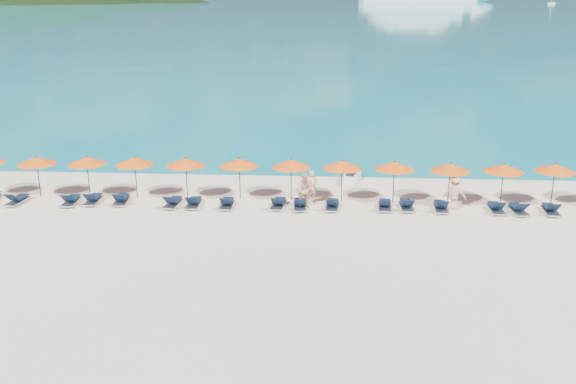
{
  "coord_description": "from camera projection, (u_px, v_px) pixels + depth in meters",
  "views": [
    {
      "loc": [
        1.84,
        -27.07,
        10.7
      ],
      "look_at": [
        0.0,
        3.0,
        1.2
      ],
      "focal_mm": 40.0,
      "sensor_mm": 36.0,
      "label": 1
    }
  ],
  "objects": [
    {
      "name": "jetski",
      "position": [
        351.0,
        177.0,
        37.31
      ],
      "size": [
        1.21,
        2.27,
        0.77
      ],
      "rotation": [
        0.0,
        0.0,
        -0.2
      ],
      "color": "white",
      "rests_on": "ground"
    },
    {
      "name": "lounger_3",
      "position": [
        71.0,
        200.0,
        33.46
      ],
      "size": [
        0.72,
        1.73,
        0.66
      ],
      "rotation": [
        0.0,
        0.0,
        0.06
      ],
      "color": "silver",
      "rests_on": "ground"
    },
    {
      "name": "lounger_13",
      "position": [
        407.0,
        205.0,
        32.68
      ],
      "size": [
        0.66,
        1.72,
        0.66
      ],
      "rotation": [
        0.0,
        0.0,
        0.03
      ],
      "color": "silver",
      "rests_on": "ground"
    },
    {
      "name": "beachgoer_b",
      "position": [
        305.0,
        191.0,
        32.75
      ],
      "size": [
        0.95,
        0.61,
        1.84
      ],
      "primitive_type": "imported",
      "rotation": [
        0.0,
        0.0,
        0.11
      ],
      "color": "tan",
      "rests_on": "ground"
    },
    {
      "name": "lounger_10",
      "position": [
        300.0,
        204.0,
        32.79
      ],
      "size": [
        0.72,
        1.73,
        0.66
      ],
      "rotation": [
        0.0,
        0.0,
        0.06
      ],
      "color": "silver",
      "rests_on": "ground"
    },
    {
      "name": "umbrella_11",
      "position": [
        555.0,
        168.0,
        32.8
      ],
      "size": [
        2.1,
        2.1,
        2.28
      ],
      "color": "black",
      "rests_on": "ground"
    },
    {
      "name": "lounger_11",
      "position": [
        332.0,
        205.0,
        32.76
      ],
      "size": [
        0.76,
        1.74,
        0.66
      ],
      "rotation": [
        0.0,
        0.0,
        -0.08
      ],
      "color": "silver",
      "rests_on": "ground"
    },
    {
      "name": "lounger_6",
      "position": [
        173.0,
        202.0,
        33.14
      ],
      "size": [
        0.76,
        1.75,
        0.66
      ],
      "rotation": [
        0.0,
        0.0,
        -0.09
      ],
      "color": "silver",
      "rests_on": "ground"
    },
    {
      "name": "umbrella_7",
      "position": [
        342.0,
        164.0,
        33.44
      ],
      "size": [
        2.1,
        2.1,
        2.28
      ],
      "color": "black",
      "rests_on": "ground"
    },
    {
      "name": "umbrella_4",
      "position": [
        186.0,
        162.0,
        33.89
      ],
      "size": [
        2.1,
        2.1,
        2.28
      ],
      "color": "black",
      "rests_on": "ground"
    },
    {
      "name": "umbrella_10",
      "position": [
        504.0,
        168.0,
        32.78
      ],
      "size": [
        2.1,
        2.1,
        2.28
      ],
      "color": "black",
      "rests_on": "ground"
    },
    {
      "name": "lounger_2",
      "position": [
        17.0,
        199.0,
        33.56
      ],
      "size": [
        0.76,
        1.74,
        0.66
      ],
      "rotation": [
        0.0,
        0.0,
        -0.08
      ],
      "color": "silver",
      "rests_on": "ground"
    },
    {
      "name": "umbrella_9",
      "position": [
        450.0,
        167.0,
        32.9
      ],
      "size": [
        2.1,
        2.1,
        2.28
      ],
      "color": "black",
      "rests_on": "ground"
    },
    {
      "name": "lounger_4",
      "position": [
        93.0,
        199.0,
        33.63
      ],
      "size": [
        0.71,
        1.73,
        0.66
      ],
      "rotation": [
        0.0,
        0.0,
        0.05
      ],
      "color": "silver",
      "rests_on": "ground"
    },
    {
      "name": "umbrella_3",
      "position": [
        135.0,
        161.0,
        34.06
      ],
      "size": [
        2.1,
        2.1,
        2.28
      ],
      "color": "black",
      "rests_on": "ground"
    },
    {
      "name": "lounger_8",
      "position": [
        227.0,
        203.0,
        32.98
      ],
      "size": [
        0.67,
        1.72,
        0.66
      ],
      "rotation": [
        0.0,
        0.0,
        0.03
      ],
      "color": "silver",
      "rests_on": "ground"
    },
    {
      "name": "umbrella_5",
      "position": [
        239.0,
        163.0,
        33.81
      ],
      "size": [
        2.1,
        2.1,
        2.28
      ],
      "color": "black",
      "rests_on": "ground"
    },
    {
      "name": "headland_small",
      "position": [
        161.0,
        43.0,
        581.47
      ],
      "size": [
        162.0,
        126.0,
        85.5
      ],
      "color": "black",
      "rests_on": "ground"
    },
    {
      "name": "umbrella_8",
      "position": [
        395.0,
        166.0,
        33.22
      ],
      "size": [
        2.1,
        2.1,
        2.28
      ],
      "color": "black",
      "rests_on": "ground"
    },
    {
      "name": "lounger_9",
      "position": [
        278.0,
        203.0,
        32.96
      ],
      "size": [
        0.76,
        1.75,
        0.66
      ],
      "rotation": [
        0.0,
        0.0,
        -0.08
      ],
      "color": "silver",
      "rests_on": "ground"
    },
    {
      "name": "lounger_12",
      "position": [
        385.0,
        205.0,
        32.72
      ],
      "size": [
        0.73,
        1.74,
        0.66
      ],
      "rotation": [
        0.0,
        0.0,
        -0.07
      ],
      "color": "silver",
      "rests_on": "ground"
    },
    {
      "name": "beachgoer_a",
      "position": [
        312.0,
        187.0,
        33.59
      ],
      "size": [
        0.75,
        0.73,
        1.74
      ],
      "primitive_type": "imported",
      "rotation": [
        0.0,
        0.0,
        0.71
      ],
      "color": "tan",
      "rests_on": "ground"
    },
    {
      "name": "lounger_15",
      "position": [
        496.0,
        208.0,
        32.32
      ],
      "size": [
        0.63,
        1.7,
        0.66
      ],
      "rotation": [
        0.0,
        0.0,
        0.0
      ],
      "color": "silver",
      "rests_on": "ground"
    },
    {
      "name": "umbrella_2",
      "position": [
        87.0,
        161.0,
        34.21
      ],
      "size": [
        2.1,
        2.1,
        2.28
      ],
      "color": "black",
      "rests_on": "ground"
    },
    {
      "name": "ground",
      "position": [
        284.0,
        237.0,
        29.1
      ],
      "size": [
        1400.0,
        1400.0,
        0.0
      ],
      "primitive_type": "plane",
      "color": "beige"
    },
    {
      "name": "lounger_7",
      "position": [
        194.0,
        202.0,
        33.09
      ],
      "size": [
        0.62,
        1.7,
        0.66
      ],
      "rotation": [
        0.0,
        0.0,
        0.0
      ],
      "color": "silver",
      "rests_on": "ground"
    },
    {
      "name": "umbrella_6",
      "position": [
        291.0,
        163.0,
        33.64
      ],
      "size": [
        2.1,
        2.1,
        2.28
      ],
      "color": "black",
      "rests_on": "ground"
    },
    {
      "name": "lounger_14",
      "position": [
        441.0,
        206.0,
        32.49
      ],
      "size": [
        0.7,
        1.73,
        0.66
      ],
      "rotation": [
        0.0,
        0.0,
        -0.05
      ],
      "color": "silver",
      "rests_on": "ground"
    },
    {
      "name": "beachgoer_c",
      "position": [
        455.0,
        193.0,
        32.49
      ],
      "size": [
        1.25,
        0.79,
        1.79
      ],
      "primitive_type": "imported",
      "rotation": [
        0.0,
        0.0,
        2.91
      ],
      "color": "tan",
      "rests_on": "ground"
    },
    {
      "name": "lounger_17",
      "position": [
        551.0,
        209.0,
        32.09
      ],
      "size": [
        0.75,
        1.74,
        0.66
      ],
      "rotation": [
        0.0,
        0.0,
        -0.08
      ],
      "color": "silver",
      "rests_on": "ground"
    },
    {
      "name": "sailboat_near",
      "position": [
        551.0,
        3.0,
        508.99
      ],
      "size": [
        5.59,
        1.86,
        10.25
      ],
      "color": "white",
      "rests_on": "ground"
    },
    {
      "name": "sea",
      "position": [
        327.0,
        1.0,
        657.39
      ],
      "size": [
        1600.0,
        1300.0,
        0.01
      ],
      "primitive_type": "cube",
      "color": "#1FA9B2",
      "rests_on": "ground"
    },
    {
      "name": "lounger_5",
      "position": [
        121.0,
        199.0,
        33.57
      ],
      "size": [
        0.77,
        1.75,
        0.66
      ],
      "rotation": [
        0.0,
        0.0,
        0.09
      ],
      "color": "silver",
      "rests_on": "ground"
    },
    {
      "name": "umbrella_1",
      "position": [
        37.0,
        161.0,
        34.21
      ],
      "size": [
        2.1,
        2.1,
        2.28
      ],
      "color": "black",
      "rests_on": "ground"
    },
    {
      "name": "lounger_16",
      "position": [
        518.0,
        209.0,
        32.12
      ],
      "size": [
        0.76,
        1.75,
        0.66
      ],
      "rotation": [
        0.0,
        0.0,
        0.08
      ],
      "color": "silver",
      "rests_on": "ground"
    }
  ]
}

